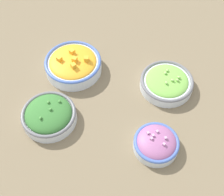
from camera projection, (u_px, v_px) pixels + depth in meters
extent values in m
plane|color=#75664C|center=(112.00, 103.00, 1.04)|extent=(3.00, 3.00, 0.00)
cylinder|color=silver|center=(49.00, 117.00, 0.99)|extent=(0.17, 0.17, 0.03)
torus|color=slate|center=(48.00, 114.00, 0.98)|extent=(0.17, 0.17, 0.01)
ellipsoid|color=#387533|center=(48.00, 114.00, 0.98)|extent=(0.15, 0.15, 0.05)
ellipsoid|color=#47893D|center=(41.00, 118.00, 0.94)|extent=(0.01, 0.01, 0.01)
ellipsoid|color=#47893D|center=(59.00, 101.00, 0.98)|extent=(0.01, 0.01, 0.01)
ellipsoid|color=#47893D|center=(50.00, 109.00, 0.95)|extent=(0.01, 0.01, 0.01)
ellipsoid|color=#47893D|center=(48.00, 102.00, 0.97)|extent=(0.01, 0.01, 0.01)
cylinder|color=silver|center=(156.00, 145.00, 0.94)|extent=(0.14, 0.14, 0.03)
torus|color=#4766B7|center=(157.00, 142.00, 0.92)|extent=(0.14, 0.14, 0.01)
ellipsoid|color=#9E5B8E|center=(157.00, 142.00, 0.92)|extent=(0.12, 0.12, 0.04)
cube|color=#C699C1|center=(148.00, 133.00, 0.92)|extent=(0.01, 0.01, 0.01)
cube|color=#C699C1|center=(166.00, 138.00, 0.91)|extent=(0.01, 0.01, 0.01)
cube|color=#C699C1|center=(164.00, 144.00, 0.90)|extent=(0.01, 0.01, 0.01)
cube|color=#C699C1|center=(157.00, 131.00, 0.92)|extent=(0.01, 0.01, 0.01)
cube|color=#C699C1|center=(151.00, 139.00, 0.90)|extent=(0.01, 0.01, 0.01)
cube|color=#C699C1|center=(153.00, 135.00, 0.91)|extent=(0.01, 0.01, 0.01)
cylinder|color=silver|center=(73.00, 66.00, 1.11)|extent=(0.20, 0.20, 0.04)
torus|color=#4766B7|center=(73.00, 62.00, 1.09)|extent=(0.20, 0.20, 0.01)
ellipsoid|color=orange|center=(73.00, 62.00, 1.09)|extent=(0.17, 0.17, 0.03)
cube|color=#F4A828|center=(75.00, 59.00, 1.07)|extent=(0.02, 0.02, 0.02)
cube|color=#F4A828|center=(86.00, 59.00, 1.07)|extent=(0.02, 0.02, 0.02)
cube|color=#F4A828|center=(72.00, 51.00, 1.09)|extent=(0.02, 0.02, 0.02)
cube|color=#F4A828|center=(59.00, 59.00, 1.07)|extent=(0.02, 0.02, 0.02)
cube|color=#F4A828|center=(73.00, 66.00, 1.05)|extent=(0.02, 0.02, 0.02)
cylinder|color=silver|center=(166.00, 84.00, 1.07)|extent=(0.18, 0.18, 0.03)
torus|color=slate|center=(167.00, 81.00, 1.06)|extent=(0.18, 0.18, 0.01)
ellipsoid|color=#7ABC4C|center=(167.00, 81.00, 1.06)|extent=(0.15, 0.15, 0.03)
ellipsoid|color=#99D166|center=(165.00, 73.00, 1.05)|extent=(0.01, 0.01, 0.01)
ellipsoid|color=#99D166|center=(179.00, 77.00, 1.04)|extent=(0.01, 0.01, 0.01)
ellipsoid|color=#99D166|center=(166.00, 83.00, 1.03)|extent=(0.01, 0.01, 0.01)
ellipsoid|color=#99D166|center=(177.00, 80.00, 1.03)|extent=(0.01, 0.01, 0.01)
ellipsoid|color=#99D166|center=(173.00, 80.00, 1.03)|extent=(0.01, 0.01, 0.01)
ellipsoid|color=#99D166|center=(167.00, 70.00, 1.06)|extent=(0.01, 0.01, 0.01)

